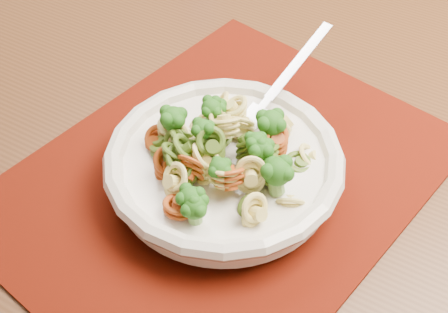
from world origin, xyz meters
TOP-DOWN VIEW (x-y plane):
  - dining_table at (-0.47, -0.01)m, footprint 1.66×1.40m
  - placemat at (-0.42, -0.06)m, footprint 0.52×0.45m
  - pasta_bowl at (-0.42, -0.07)m, footprint 0.24×0.24m
  - pasta_broccoli_heap at (-0.42, -0.07)m, footprint 0.20×0.20m
  - fork at (-0.36, -0.05)m, footprint 0.18×0.07m

SIDE VIEW (x-z plane):
  - dining_table at x=-0.47m, z-range 0.27..1.02m
  - placemat at x=-0.42m, z-range 0.74..0.75m
  - pasta_bowl at x=-0.42m, z-range 0.75..0.80m
  - fork at x=-0.36m, z-range 0.75..0.83m
  - pasta_broccoli_heap at x=-0.42m, z-range 0.76..0.82m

